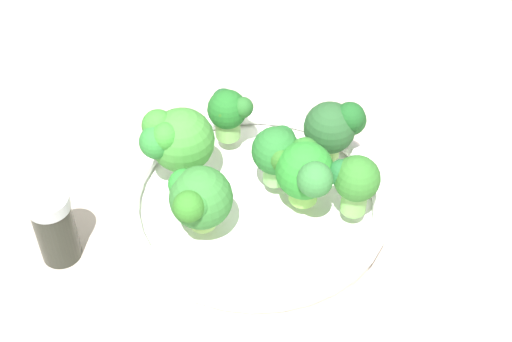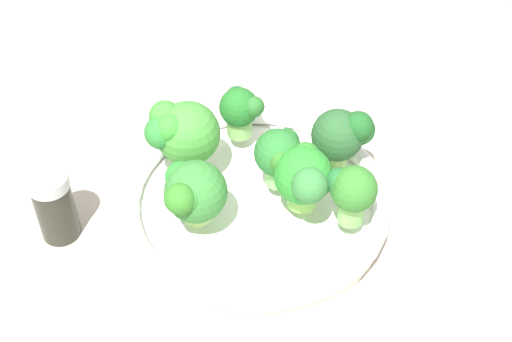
{
  "view_description": "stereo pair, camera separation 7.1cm",
  "coord_description": "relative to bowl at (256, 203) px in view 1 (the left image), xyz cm",
  "views": [
    {
      "loc": [
        18.43,
        -46.94,
        57.09
      ],
      "look_at": [
        -1.99,
        -1.15,
        6.2
      ],
      "focal_mm": 52.9,
      "sensor_mm": 36.0,
      "label": 1
    },
    {
      "loc": [
        24.72,
        -43.58,
        57.09
      ],
      "look_at": [
        -1.99,
        -1.15,
        6.2
      ],
      "focal_mm": 52.9,
      "sensor_mm": 36.0,
      "label": 2
    }
  ],
  "objects": [
    {
      "name": "bowl",
      "position": [
        0.0,
        0.0,
        0.0
      ],
      "size": [
        26.48,
        26.48,
        3.2
      ],
      "color": "white",
      "rests_on": "ground_plane"
    },
    {
      "name": "broccoli_floret_5",
      "position": [
        1.15,
        2.37,
        5.39
      ],
      "size": [
        4.71,
        5.1,
        6.31
      ],
      "color": "#82C66A",
      "rests_on": "bowl"
    },
    {
      "name": "pepper_shaker",
      "position": [
        -14.9,
        -12.19,
        2.38
      ],
      "size": [
        3.92,
        3.92,
        7.92
      ],
      "color": "#2A2C23",
      "rests_on": "ground_plane"
    },
    {
      "name": "broccoli_floret_4",
      "position": [
        -6.0,
        6.42,
        4.93
      ],
      "size": [
        4.79,
        4.1,
        5.64
      ],
      "color": "#7CB25C",
      "rests_on": "bowl"
    },
    {
      "name": "broccoli_floret_2",
      "position": [
        -3.07,
        -5.93,
        5.26
      ],
      "size": [
        6.23,
        6.86,
        6.48
      ],
      "color": "#8EBF59",
      "rests_on": "bowl"
    },
    {
      "name": "broccoli_floret_3",
      "position": [
        9.06,
        1.86,
        5.44
      ],
      "size": [
        4.93,
        4.36,
        6.36
      ],
      "color": "#7CC35D",
      "rests_on": "bowl"
    },
    {
      "name": "broccoli_floret_0",
      "position": [
        4.66,
        0.6,
        5.54
      ],
      "size": [
        6.18,
        6.52,
        6.99
      ],
      "color": "#7CC04C",
      "rests_on": "bowl"
    },
    {
      "name": "ground_plane",
      "position": [
        1.99,
        1.15,
        -2.88
      ],
      "size": [
        130.0,
        130.0,
        2.5
      ],
      "primitive_type": "cube",
      "color": "#B7AA9C"
    },
    {
      "name": "broccoli_floret_6",
      "position": [
        4.97,
        8.15,
        5.37
      ],
      "size": [
        5.91,
        5.34,
        6.52
      ],
      "color": "#98CC66",
      "rests_on": "bowl"
    },
    {
      "name": "broccoli_floret_1",
      "position": [
        -8.1,
        -0.57,
        6.06
      ],
      "size": [
        6.89,
        6.87,
        7.45
      ],
      "color": "#83D06A",
      "rests_on": "bowl"
    }
  ]
}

